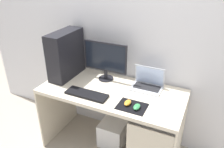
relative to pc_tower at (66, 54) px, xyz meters
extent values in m
plane|color=#9E9384|center=(0.59, -0.08, -1.01)|extent=(8.00, 8.00, 0.00)
cube|color=silver|center=(0.59, 0.30, 0.29)|extent=(4.00, 0.04, 2.60)
cube|color=beige|center=(0.59, -0.08, -0.27)|extent=(1.44, 0.68, 0.03)
cube|color=beige|center=(-0.12, -0.08, -0.65)|extent=(0.02, 0.68, 0.72)
cube|color=beige|center=(1.30, -0.08, -0.65)|extent=(0.02, 0.68, 0.72)
cube|color=black|center=(0.00, 0.00, 0.00)|extent=(0.18, 0.46, 0.51)
cylinder|color=black|center=(0.43, 0.11, -0.25)|extent=(0.16, 0.16, 0.01)
cylinder|color=black|center=(0.43, 0.11, -0.19)|extent=(0.04, 0.04, 0.10)
cube|color=black|center=(0.43, 0.10, 0.01)|extent=(0.48, 0.02, 0.31)
cube|color=black|center=(0.43, 0.09, 0.01)|extent=(0.45, 0.00, 0.28)
cube|color=#B7BCC6|center=(0.89, 0.09, -0.25)|extent=(0.31, 0.21, 0.01)
cube|color=black|center=(0.89, 0.10, -0.24)|extent=(0.27, 0.13, 0.00)
cube|color=#B7BCC6|center=(0.89, 0.17, -0.14)|extent=(0.31, 0.05, 0.21)
cube|color=#ADC1E5|center=(0.89, 0.17, -0.14)|extent=(0.28, 0.04, 0.18)
cube|color=black|center=(0.41, -0.27, -0.24)|extent=(0.42, 0.14, 0.02)
cube|color=black|center=(0.87, -0.26, -0.25)|extent=(0.26, 0.20, 0.00)
ellipsoid|color=orange|center=(0.83, -0.25, -0.23)|extent=(0.06, 0.10, 0.03)
ellipsoid|color=#338C4C|center=(0.92, -0.28, -0.23)|extent=(0.06, 0.10, 0.03)
cube|color=white|center=(0.57, -0.01, -0.87)|extent=(0.28, 0.28, 0.28)
camera|label=1|loc=(1.41, -1.82, 0.90)|focal=35.86mm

